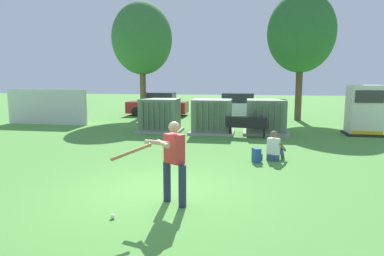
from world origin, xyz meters
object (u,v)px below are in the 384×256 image
(backpack, at_px, (257,155))
(seated_spectator, at_px, (275,148))
(parked_car_left_of_center, at_px, (236,106))
(park_bench, at_px, (247,125))
(generator_enclosure, at_px, (364,110))
(transformer_mid_east, at_px, (266,117))
(parked_car_leftmost, at_px, (158,105))
(sports_ball, at_px, (113,216))
(transformer_west, at_px, (160,116))
(batter, at_px, (172,159))
(transformer_mid_west, at_px, (212,117))

(backpack, bearing_deg, seated_spectator, 35.40)
(parked_car_left_of_center, bearing_deg, park_bench, -84.23)
(park_bench, height_order, backpack, park_bench)
(generator_enclosure, relative_size, backpack, 5.23)
(backpack, bearing_deg, park_bench, 94.70)
(park_bench, relative_size, backpack, 4.19)
(transformer_mid_east, xyz_separation_m, parked_car_leftmost, (-7.17, 7.18, -0.04))
(backpack, bearing_deg, transformer_mid_east, 85.04)
(seated_spectator, bearing_deg, backpack, -144.60)
(parked_car_left_of_center, bearing_deg, sports_ball, -94.80)
(transformer_west, distance_m, park_bench, 4.32)
(transformer_mid_east, distance_m, generator_enclosure, 4.48)
(generator_enclosure, distance_m, sports_ball, 13.59)
(generator_enclosure, relative_size, parked_car_left_of_center, 0.54)
(transformer_west, distance_m, parked_car_leftmost, 7.65)
(park_bench, xyz_separation_m, seated_spectator, (0.95, -4.23, -0.16))
(park_bench, bearing_deg, sports_ball, -103.70)
(batter, bearing_deg, seated_spectator, 62.29)
(generator_enclosure, relative_size, batter, 1.32)
(seated_spectator, bearing_deg, batter, -117.71)
(batter, height_order, seated_spectator, batter)
(transformer_west, xyz_separation_m, parked_car_left_of_center, (3.38, 7.36, -0.04))
(transformer_west, xyz_separation_m, parked_car_leftmost, (-2.08, 7.36, -0.04))
(transformer_west, relative_size, batter, 1.21)
(transformer_mid_east, xyz_separation_m, sports_ball, (-3.22, -10.73, -0.74))
(generator_enclosure, bearing_deg, transformer_west, -176.21)
(park_bench, bearing_deg, backpack, -85.30)
(transformer_mid_east, bearing_deg, parked_car_left_of_center, 103.46)
(transformer_mid_west, height_order, generator_enclosure, generator_enclosure)
(backpack, bearing_deg, transformer_west, 129.54)
(transformer_mid_west, relative_size, generator_enclosure, 0.91)
(backpack, xyz_separation_m, parked_car_left_of_center, (-1.22, 12.93, 0.54))
(generator_enclosure, distance_m, parked_car_leftmost, 13.43)
(seated_spectator, bearing_deg, park_bench, 102.63)
(transformer_mid_east, distance_m, park_bench, 1.45)
(park_bench, relative_size, batter, 1.06)
(transformer_mid_west, relative_size, backpack, 4.77)
(transformer_mid_east, relative_size, seated_spectator, 2.18)
(transformer_mid_east, distance_m, backpack, 5.80)
(transformer_mid_west, xyz_separation_m, parked_car_leftmost, (-4.65, 7.45, -0.04))
(seated_spectator, relative_size, parked_car_leftmost, 0.23)
(park_bench, distance_m, parked_car_leftmost, 10.42)
(park_bench, distance_m, parked_car_left_of_center, 8.34)
(transformer_mid_east, distance_m, seated_spectator, 5.36)
(batter, height_order, parked_car_left_of_center, batter)
(transformer_west, distance_m, sports_ball, 10.74)
(backpack, bearing_deg, batter, -113.65)
(transformer_mid_west, height_order, sports_ball, transformer_mid_west)
(transformer_west, xyz_separation_m, seated_spectator, (5.16, -5.16, -0.41))
(generator_enclosure, xyz_separation_m, seated_spectator, (-4.37, -5.80, -0.76))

